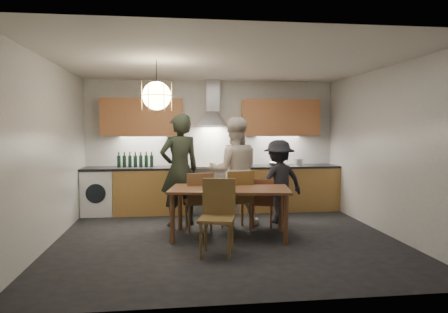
{
  "coord_description": "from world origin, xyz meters",
  "views": [
    {
      "loc": [
        -0.76,
        -5.82,
        1.64
      ],
      "look_at": [
        0.02,
        0.4,
        1.2
      ],
      "focal_mm": 32.0,
      "sensor_mm": 36.0,
      "label": 1
    }
  ],
  "objects": [
    {
      "name": "ground",
      "position": [
        0.0,
        0.0,
        0.0
      ],
      "size": [
        5.0,
        5.0,
        0.0
      ],
      "primitive_type": "plane",
      "color": "black",
      "rests_on": "ground"
    },
    {
      "name": "person_left",
      "position": [
        -0.68,
        0.89,
        0.94
      ],
      "size": [
        0.8,
        0.66,
        1.89
      ],
      "primitive_type": "imported",
      "rotation": [
        0.0,
        0.0,
        3.49
      ],
      "color": "black",
      "rests_on": "ground"
    },
    {
      "name": "stock_pot",
      "position": [
        1.74,
        1.98,
        0.96
      ],
      "size": [
        0.18,
        0.18,
        0.12
      ],
      "primitive_type": "cylinder",
      "rotation": [
        0.0,
        0.0,
        -0.06
      ],
      "color": "silver",
      "rests_on": "counter_run"
    },
    {
      "name": "wine_bottles",
      "position": [
        -1.51,
        1.96,
        1.05
      ],
      "size": [
        0.69,
        0.07,
        0.29
      ],
      "color": "black",
      "rests_on": "counter_run"
    },
    {
      "name": "pendant_lamp",
      "position": [
        -1.0,
        -0.1,
        2.1
      ],
      "size": [
        0.43,
        0.43,
        0.7
      ],
      "color": "black",
      "rests_on": "ground"
    },
    {
      "name": "person_mid",
      "position": [
        0.25,
        0.88,
        0.91
      ],
      "size": [
        0.91,
        0.72,
        1.83
      ],
      "primitive_type": "imported",
      "rotation": [
        0.0,
        0.0,
        3.11
      ],
      "color": "beige",
      "rests_on": "ground"
    },
    {
      "name": "chair_back_mid",
      "position": [
        0.25,
        0.44,
        0.56
      ],
      "size": [
        0.52,
        0.52,
        0.97
      ],
      "rotation": [
        0.0,
        0.0,
        3.35
      ],
      "color": "brown",
      "rests_on": "ground"
    },
    {
      "name": "chair_back_left",
      "position": [
        -0.37,
        0.47,
        0.54
      ],
      "size": [
        0.47,
        0.47,
        0.95
      ],
      "rotation": [
        0.0,
        0.0,
        3.25
      ],
      "color": "brown",
      "rests_on": "ground"
    },
    {
      "name": "chair_back_right",
      "position": [
        0.67,
        0.56,
        0.47
      ],
      "size": [
        0.45,
        0.45,
        0.82
      ],
      "rotation": [
        0.0,
        0.0,
        2.89
      ],
      "color": "brown",
      "rests_on": "ground"
    },
    {
      "name": "counter_run",
      "position": [
        0.02,
        1.95,
        0.45
      ],
      "size": [
        5.0,
        0.62,
        0.9
      ],
      "color": "tan",
      "rests_on": "ground"
    },
    {
      "name": "room_shell",
      "position": [
        0.0,
        0.0,
        1.71
      ],
      "size": [
        5.02,
        4.52,
        2.61
      ],
      "color": "white",
      "rests_on": "ground"
    },
    {
      "name": "mixing_bowl",
      "position": [
        1.23,
        1.86,
        0.94
      ],
      "size": [
        0.38,
        0.38,
        0.08
      ],
      "primitive_type": "imported",
      "rotation": [
        0.0,
        0.0,
        -0.24
      ],
      "color": "silver",
      "rests_on": "counter_run"
    },
    {
      "name": "range_stove",
      "position": [
        0.0,
        1.94,
        0.44
      ],
      "size": [
        0.9,
        0.6,
        0.92
      ],
      "color": "silver",
      "rests_on": "ground"
    },
    {
      "name": "dining_table",
      "position": [
        0.06,
        0.07,
        0.66
      ],
      "size": [
        1.9,
        1.17,
        0.75
      ],
      "rotation": [
        0.0,
        0.0,
        -0.17
      ],
      "color": "brown",
      "rests_on": "ground"
    },
    {
      "name": "chair_front",
      "position": [
        -0.2,
        -0.69,
        0.56
      ],
      "size": [
        0.54,
        0.54,
        0.98
      ],
      "rotation": [
        0.0,
        0.0,
        -0.25
      ],
      "color": "brown",
      "rests_on": "ground"
    },
    {
      "name": "wall_fixtures",
      "position": [
        0.0,
        2.07,
        1.87
      ],
      "size": [
        4.3,
        0.54,
        1.1
      ],
      "color": "#D58752",
      "rests_on": "ground"
    },
    {
      "name": "person_right",
      "position": [
        1.04,
        0.91,
        0.72
      ],
      "size": [
        1.05,
        0.79,
        1.44
      ],
      "primitive_type": "imported",
      "rotation": [
        0.0,
        0.0,
        3.45
      ],
      "color": "black",
      "rests_on": "ground"
    }
  ]
}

